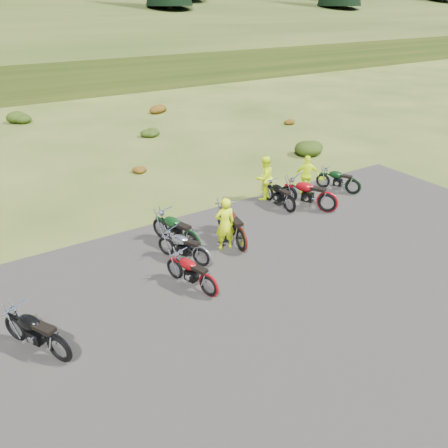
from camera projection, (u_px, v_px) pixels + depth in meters
ground at (264, 259)px, 13.63m from camera, size 300.00×300.00×0.00m
gravel_pad at (307, 291)px, 12.13m from camera, size 20.00×12.00×0.04m
hill_slope at (7, 68)px, 51.17m from camera, size 300.00×45.97×9.37m
shrub_3 at (20, 116)px, 28.29m from camera, size 1.56×1.56×0.92m
shrub_4 at (138, 168)px, 20.24m from camera, size 0.77×0.77×0.45m
shrub_5 at (149, 131)px, 25.56m from camera, size 1.03×1.03×0.61m
shrub_6 at (157, 107)px, 30.88m from camera, size 1.30×1.30×0.77m
shrub_7 at (310, 145)px, 22.69m from camera, size 1.56×1.56×0.92m
shrub_8 at (287, 121)px, 28.15m from camera, size 0.77×0.77×0.45m
motorcycle_0 at (62, 362)px, 9.76m from camera, size 1.65×2.20×1.11m
motorcycle_1 at (209, 297)px, 11.89m from camera, size 1.21×2.05×1.02m
motorcycle_2 at (192, 253)px, 13.93m from camera, size 1.35×2.32×1.15m
motorcycle_3 at (202, 267)px, 13.20m from camera, size 1.47×2.04×1.02m
motorcycle_4 at (241, 251)px, 14.03m from camera, size 1.13×2.41×1.22m
motorcycle_5 at (289, 213)px, 16.56m from camera, size 0.67×1.94×1.01m
motorcycle_6 at (326, 213)px, 16.55m from camera, size 1.79×2.43×1.23m
motorcycle_7 at (352, 195)px, 18.09m from camera, size 1.42×2.02×1.01m
person_middle at (225, 225)px, 13.76m from camera, size 0.73×0.56×1.77m
person_right_a at (264, 179)px, 17.29m from camera, size 0.96×0.80×1.77m
person_right_b at (307, 176)px, 17.73m from camera, size 1.02×0.88×1.65m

